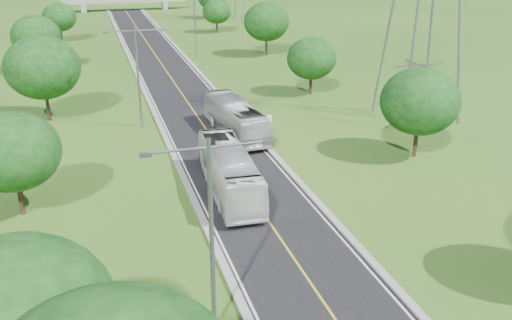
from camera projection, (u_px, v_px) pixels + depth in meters
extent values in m
plane|color=#295919|center=(177.00, 87.00, 72.40)|extent=(260.00, 260.00, 0.00)
cube|color=black|center=(170.00, 76.00, 77.72)|extent=(8.00, 150.00, 0.06)
cube|color=gray|center=(138.00, 78.00, 76.56)|extent=(0.50, 150.00, 0.22)
cube|color=gray|center=(200.00, 73.00, 78.83)|extent=(0.50, 150.00, 0.22)
cylinder|color=slate|center=(269.00, 126.00, 53.76)|extent=(0.08, 0.08, 2.40)
cube|color=white|center=(269.00, 118.00, 53.44)|extent=(0.55, 0.04, 0.70)
cube|color=gray|center=(84.00, 8.00, 140.54)|extent=(1.20, 3.00, 2.00)
cube|color=gray|center=(165.00, 5.00, 145.87)|extent=(1.20, 3.00, 2.00)
cube|color=gray|center=(124.00, 0.00, 142.62)|extent=(30.00, 3.00, 1.20)
cylinder|color=slate|center=(212.00, 241.00, 26.24)|extent=(0.22, 0.22, 10.00)
cylinder|color=slate|center=(176.00, 151.00, 24.16)|extent=(2.80, 0.12, 0.12)
cylinder|color=slate|center=(240.00, 144.00, 24.90)|extent=(2.80, 0.12, 0.12)
cube|color=slate|center=(146.00, 155.00, 23.83)|extent=(0.50, 0.25, 0.18)
cube|color=slate|center=(268.00, 142.00, 25.27)|extent=(0.50, 0.25, 0.18)
cylinder|color=slate|center=(138.00, 78.00, 55.60)|extent=(0.22, 0.22, 10.00)
cylinder|color=slate|center=(119.00, 31.00, 53.52)|extent=(2.80, 0.12, 0.12)
cylinder|color=slate|center=(149.00, 30.00, 54.27)|extent=(2.80, 0.12, 0.12)
cube|color=slate|center=(105.00, 32.00, 53.19)|extent=(0.50, 0.25, 0.18)
cube|color=slate|center=(163.00, 30.00, 54.63)|extent=(0.50, 0.25, 0.18)
cylinder|color=slate|center=(195.00, 25.00, 88.16)|extent=(0.22, 0.22, 10.00)
ellipsoid|color=#0E3410|center=(18.00, 320.00, 20.45)|extent=(7.14, 7.14, 6.07)
cylinder|color=black|center=(21.00, 196.00, 39.16)|extent=(0.36, 0.36, 2.70)
ellipsoid|color=#0E3410|center=(13.00, 151.00, 37.94)|extent=(6.30, 6.30, 5.36)
cylinder|color=black|center=(48.00, 105.00, 58.90)|extent=(0.36, 0.36, 3.24)
ellipsoid|color=#0E3410|center=(42.00, 67.00, 57.43)|extent=(7.56, 7.56, 6.43)
cylinder|color=black|center=(40.00, 62.00, 79.79)|extent=(0.36, 0.36, 2.88)
ellipsoid|color=#0E3410|center=(36.00, 36.00, 78.49)|extent=(6.72, 6.72, 5.71)
cylinder|color=black|center=(61.00, 35.00, 101.88)|extent=(0.36, 0.36, 2.52)
ellipsoid|color=#0E3410|center=(59.00, 17.00, 100.74)|extent=(5.88, 5.88, 5.00)
cylinder|color=black|center=(416.00, 140.00, 49.43)|extent=(0.36, 0.36, 2.88)
ellipsoid|color=#0E3410|center=(420.00, 101.00, 48.13)|extent=(6.72, 6.72, 5.71)
cylinder|color=black|center=(311.00, 84.00, 68.81)|extent=(0.36, 0.36, 2.52)
ellipsoid|color=#0E3410|center=(311.00, 58.00, 67.67)|extent=(5.88, 5.88, 5.00)
cylinder|color=black|center=(266.00, 46.00, 90.60)|extent=(0.36, 0.36, 3.06)
ellipsoid|color=#0E3410|center=(266.00, 22.00, 89.21)|extent=(7.14, 7.14, 6.07)
cylinder|color=black|center=(217.00, 27.00, 111.42)|extent=(0.36, 0.36, 2.34)
ellipsoid|color=#0E3410|center=(217.00, 12.00, 110.36)|extent=(5.46, 5.46, 4.64)
cylinder|color=black|center=(212.00, 12.00, 130.08)|extent=(0.36, 0.36, 2.70)
imported|color=silver|center=(235.00, 118.00, 54.51)|extent=(3.67, 12.05, 3.31)
imported|color=silver|center=(229.00, 171.00, 42.26)|extent=(3.44, 12.32, 3.40)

